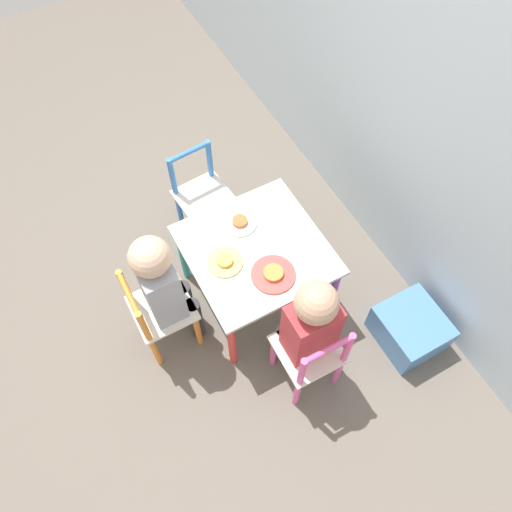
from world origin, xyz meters
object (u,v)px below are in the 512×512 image
storage_bin (410,329)px  chair_pink (311,355)px  kids_table (256,255)px  plate_left (240,222)px  child_front (164,285)px  plate_right (273,274)px  chair_blue (202,197)px  child_right (307,324)px  chair_orange (159,313)px  plate_front (225,262)px

storage_bin → chair_pink: bearing=-97.1°
chair_pink → storage_bin: size_ratio=1.78×
kids_table → chair_pink: size_ratio=1.12×
chair_pink → plate_left: (-0.65, 0.01, 0.17)m
child_front → plate_right: bearing=-109.5°
chair_blue → plate_left: bearing=-87.7°
child_right → kids_table: bearing=-90.0°
chair_blue → storage_bin: (1.06, 0.57, -0.17)m
chair_orange → plate_front: (-0.00, 0.34, 0.17)m
child_front → storage_bin: 1.18m
chair_orange → child_front: child_front is taller
chair_orange → storage_bin: (0.56, 1.02, -0.17)m
kids_table → storage_bin: (0.56, 0.53, -0.27)m
chair_orange → chair_blue: (-0.50, 0.45, 0.00)m
chair_pink → plate_right: bearing=-90.3°
plate_right → kids_table: bearing=180.0°
chair_pink → plate_front: (-0.50, -0.15, 0.17)m
plate_front → storage_bin: plate_front is taller
plate_front → storage_bin: (0.56, 0.68, -0.34)m
chair_blue → plate_right: size_ratio=2.78×
chair_blue → chair_pink: bearing=-92.9°
kids_table → plate_front: size_ratio=3.79×
plate_left → storage_bin: 0.95m
kids_table → storage_bin: kids_table is taller
chair_orange → storage_bin: size_ratio=1.78×
chair_pink → kids_table: bearing=-90.0°
chair_orange → child_right: (0.43, 0.49, 0.20)m
plate_right → chair_orange: bearing=-107.1°
plate_right → plate_front: (-0.15, -0.15, 0.00)m
child_right → plate_left: size_ratio=4.96×
plate_left → kids_table: bearing=-0.0°
child_right → plate_front: bearing=-70.4°
chair_pink → plate_left: 0.67m
plate_left → child_right: bearing=-0.5°
chair_blue → plate_front: (0.49, -0.11, 0.17)m
plate_front → child_front: bearing=-89.6°
chair_pink → plate_right: size_ratio=2.78×
chair_pink → plate_front: 0.54m
chair_pink → child_right: bearing=-90.0°
child_front → plate_front: 0.28m
child_right → storage_bin: bearing=167.2°
child_right → plate_right: bearing=-90.3°
chair_pink → storage_bin: chair_pink is taller
chair_pink → chair_blue: same height
chair_blue → child_right: child_right is taller
child_right → storage_bin: (0.13, 0.53, -0.37)m
plate_front → storage_bin: bearing=50.5°
kids_table → chair_pink: 0.51m
chair_pink → chair_orange: same height
kids_table → chair_blue: size_ratio=1.12×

